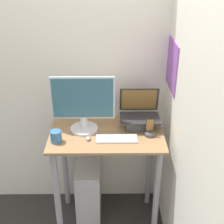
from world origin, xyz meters
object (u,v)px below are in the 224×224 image
object	(u,v)px
laptop	(140,118)
mouse	(88,138)
keyboard	(117,139)
computer_tower	(89,189)
monitor	(83,106)
cell_phone	(150,131)

from	to	relation	value
laptop	mouse	bearing A→B (deg)	-153.77
keyboard	mouse	xyz separation A→B (m)	(-0.22, 0.00, 0.00)
laptop	computer_tower	world-z (taller)	laptop
monitor	mouse	distance (m)	0.25
monitor	computer_tower	world-z (taller)	monitor
computer_tower	monitor	bearing A→B (deg)	-100.19
keyboard	cell_phone	size ratio (longest dim) A/B	2.08
cell_phone	mouse	bearing A→B (deg)	-173.23
keyboard	laptop	bearing A→B (deg)	46.76
laptop	mouse	distance (m)	0.45
laptop	monitor	distance (m)	0.47
laptop	monitor	world-z (taller)	monitor
mouse	cell_phone	bearing A→B (deg)	6.77
mouse	computer_tower	bearing A→B (deg)	98.19
mouse	monitor	bearing A→B (deg)	105.42
laptop	cell_phone	xyz separation A→B (m)	(0.07, -0.14, -0.04)
monitor	computer_tower	distance (m)	0.89
laptop	mouse	world-z (taller)	laptop
keyboard	computer_tower	size ratio (longest dim) A/B	0.57
keyboard	cell_phone	bearing A→B (deg)	12.56
mouse	computer_tower	xyz separation A→B (m)	(-0.03, 0.21, -0.69)
monitor	cell_phone	xyz separation A→B (m)	(0.51, -0.09, -0.17)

